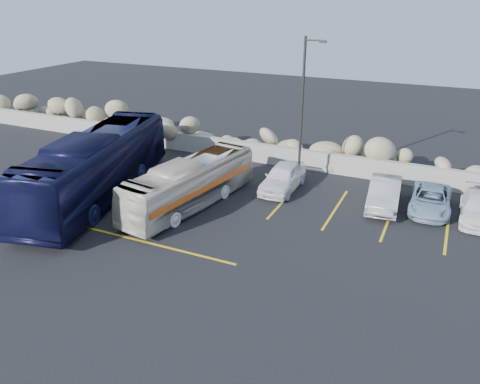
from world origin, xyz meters
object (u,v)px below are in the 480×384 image
at_px(vintage_bus, 190,184).
at_px(tour_coach, 97,166).
at_px(car_b, 384,193).
at_px(car_d, 431,200).
at_px(lamppost, 303,109).
at_px(car_c, 479,208).
at_px(car_a, 283,177).

bearing_deg(vintage_bus, tour_coach, -159.58).
height_order(car_b, car_d, car_b).
xyz_separation_m(lamppost, tour_coach, (-9.04, -6.15, -2.58)).
distance_m(car_b, car_c, 4.36).
bearing_deg(vintage_bus, car_a, 57.48).
distance_m(car_a, car_b, 5.39).
xyz_separation_m(lamppost, vintage_bus, (-4.06, -5.15, -3.10)).
bearing_deg(lamppost, tour_coach, -145.79).
height_order(car_a, car_b, car_a).
relative_size(car_b, car_c, 1.05).
bearing_deg(tour_coach, lamppost, 21.01).
relative_size(lamppost, vintage_bus, 0.93).
xyz_separation_m(lamppost, car_c, (9.17, -0.77, -3.71)).
bearing_deg(car_b, vintage_bus, -160.34).
bearing_deg(lamppost, car_d, -5.61).
distance_m(lamppost, car_b, 6.12).
xyz_separation_m(vintage_bus, car_a, (3.50, 3.95, -0.48)).
relative_size(car_a, car_d, 1.02).
height_order(vintage_bus, car_b, vintage_bus).
bearing_deg(car_c, car_b, -175.69).
bearing_deg(lamppost, car_b, -12.99).
height_order(car_a, car_d, car_a).
distance_m(vintage_bus, car_a, 5.30).
bearing_deg(car_d, car_b, -170.30).
relative_size(car_c, car_d, 0.99).
height_order(car_b, car_c, car_b).
distance_m(vintage_bus, car_d, 11.95).
distance_m(vintage_bus, car_c, 13.96).
xyz_separation_m(car_a, car_b, (5.39, 0.08, -0.01)).
height_order(car_c, car_d, car_c).
distance_m(lamppost, car_a, 3.82).
xyz_separation_m(car_b, car_c, (4.35, 0.34, -0.11)).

